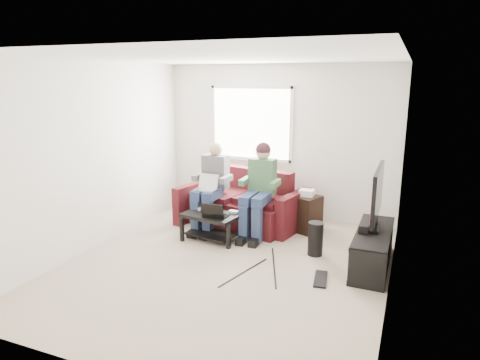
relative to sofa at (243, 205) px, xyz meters
name	(u,v)px	position (x,y,z in m)	size (l,w,h in m)	color
floor	(225,265)	(0.39, -1.58, -0.33)	(4.50, 4.50, 0.00)	tan
ceiling	(223,58)	(0.39, -1.58, 2.27)	(4.50, 4.50, 0.00)	white
wall_back	(279,142)	(0.39, 0.67, 0.97)	(4.50, 4.50, 0.00)	silver
wall_front	(102,225)	(0.39, -3.83, 0.97)	(4.50, 4.50, 0.00)	silver
wall_left	(94,156)	(-1.61, -1.58, 0.97)	(4.50, 4.50, 0.00)	silver
wall_right	(397,182)	(2.39, -1.58, 0.97)	(4.50, 4.50, 0.00)	silver
window	(251,124)	(-0.11, 0.66, 1.27)	(1.48, 0.04, 1.28)	white
sofa	(243,205)	(0.00, 0.00, 0.00)	(2.09, 1.22, 0.90)	#421012
person_left	(211,182)	(-0.40, -0.35, 0.43)	(0.40, 0.71, 1.37)	navy
person_right	(259,183)	(0.40, -0.33, 0.49)	(0.40, 0.71, 1.42)	navy
laptop_silver	(206,186)	(-0.40, -0.53, 0.41)	(0.32, 0.22, 0.24)	silver
coffee_table	(211,221)	(-0.18, -0.82, -0.03)	(0.88, 0.62, 0.41)	black
laptop_black	(216,209)	(-0.06, -0.90, 0.20)	(0.34, 0.24, 0.24)	black
controller_a	(198,208)	(-0.46, -0.70, 0.10)	(0.14, 0.09, 0.04)	silver
controller_b	(210,208)	(-0.28, -0.64, 0.10)	(0.14, 0.09, 0.04)	black
controller_c	(234,212)	(0.12, -0.67, 0.10)	(0.14, 0.09, 0.04)	gray
tv_stand	(372,250)	(2.14, -0.86, -0.12)	(0.43, 1.41, 0.47)	black
tv	(377,195)	(2.14, -0.76, 0.60)	(0.12, 1.10, 0.81)	black
soundbar	(365,224)	(2.02, -0.76, 0.19)	(0.12, 0.50, 0.10)	black
drink_cup	(375,212)	(2.09, -0.23, 0.20)	(0.08, 0.08, 0.12)	#9A6642
console_white	(370,257)	(2.14, -1.26, -0.05)	(0.30, 0.22, 0.06)	silver
console_grey	(375,237)	(2.14, -0.56, -0.04)	(0.34, 0.26, 0.08)	gray
console_black	(372,246)	(2.14, -0.91, -0.04)	(0.38, 0.30, 0.07)	black
subwoofer	(315,239)	(1.39, -0.79, -0.10)	(0.20, 0.20, 0.47)	black
keyboard_floor	(321,279)	(1.62, -1.51, -0.32)	(0.15, 0.44, 0.02)	black
end_table	(306,213)	(1.04, 0.08, -0.03)	(0.39, 0.39, 0.68)	black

